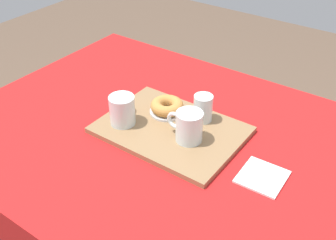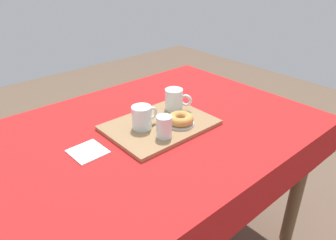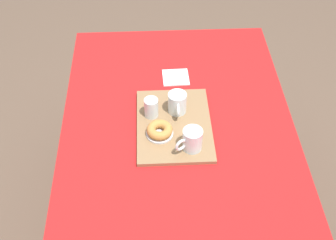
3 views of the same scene
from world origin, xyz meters
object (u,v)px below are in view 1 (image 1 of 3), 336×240
object	(u,v)px
tea_mug_left	(122,111)
sugar_donut_left	(167,106)
serving_tray	(171,130)
paper_napkin	(262,177)
dining_table	(175,161)
water_glass_near	(203,110)
donut_plate_left	(167,111)
tea_mug_right	(188,127)

from	to	relation	value
tea_mug_left	sugar_donut_left	xyz separation A→B (m)	(0.08, 0.13, -0.02)
serving_tray	tea_mug_left	size ratio (longest dim) A/B	3.88
sugar_donut_left	paper_napkin	distance (m)	0.39
tea_mug_left	paper_napkin	world-z (taller)	tea_mug_left
tea_mug_left	paper_napkin	size ratio (longest dim) A/B	0.91
dining_table	tea_mug_left	size ratio (longest dim) A/B	12.44
serving_tray	sugar_donut_left	xyz separation A→B (m)	(-0.06, 0.06, 0.03)
dining_table	water_glass_near	distance (m)	0.19
serving_tray	tea_mug_left	xyz separation A→B (m)	(-0.14, -0.06, 0.05)
water_glass_near	sugar_donut_left	world-z (taller)	water_glass_near
water_glass_near	paper_napkin	distance (m)	0.29
dining_table	paper_napkin	xyz separation A→B (m)	(0.29, -0.01, 0.10)
dining_table	water_glass_near	bearing A→B (deg)	75.63
dining_table	water_glass_near	xyz separation A→B (m)	(0.03, 0.11, 0.15)
water_glass_near	paper_napkin	bearing A→B (deg)	-24.53
paper_napkin	donut_plate_left	bearing A→B (deg)	166.78
water_glass_near	donut_plate_left	size ratio (longest dim) A/B	0.77
dining_table	donut_plate_left	distance (m)	0.16
tea_mug_right	donut_plate_left	xyz separation A→B (m)	(-0.13, 0.08, -0.04)
tea_mug_left	paper_napkin	bearing A→B (deg)	4.58
paper_napkin	serving_tray	bearing A→B (deg)	175.25
dining_table	paper_napkin	bearing A→B (deg)	-1.65
water_glass_near	sugar_donut_left	xyz separation A→B (m)	(-0.12, -0.03, -0.01)
sugar_donut_left	paper_napkin	world-z (taller)	sugar_donut_left
donut_plate_left	tea_mug_right	bearing A→B (deg)	-31.33
tea_mug_right	sugar_donut_left	world-z (taller)	tea_mug_right
water_glass_near	sugar_donut_left	size ratio (longest dim) A/B	0.81
donut_plate_left	paper_napkin	size ratio (longest dim) A/B	0.93
tea_mug_right	sugar_donut_left	bearing A→B (deg)	148.67
tea_mug_left	tea_mug_right	bearing A→B (deg)	11.56
dining_table	sugar_donut_left	xyz separation A→B (m)	(-0.09, 0.08, 0.14)
dining_table	sugar_donut_left	distance (m)	0.18
water_glass_near	donut_plate_left	distance (m)	0.12
dining_table	tea_mug_right	world-z (taller)	tea_mug_right
donut_plate_left	water_glass_near	bearing A→B (deg)	15.21
water_glass_near	sugar_donut_left	distance (m)	0.12
paper_napkin	tea_mug_right	bearing A→B (deg)	178.34
water_glass_near	dining_table	bearing A→B (deg)	-104.37
dining_table	paper_napkin	world-z (taller)	paper_napkin
dining_table	paper_napkin	size ratio (longest dim) A/B	11.30
tea_mug_left	tea_mug_right	xyz separation A→B (m)	(0.21, 0.04, 0.00)
dining_table	tea_mug_right	size ratio (longest dim) A/B	11.42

